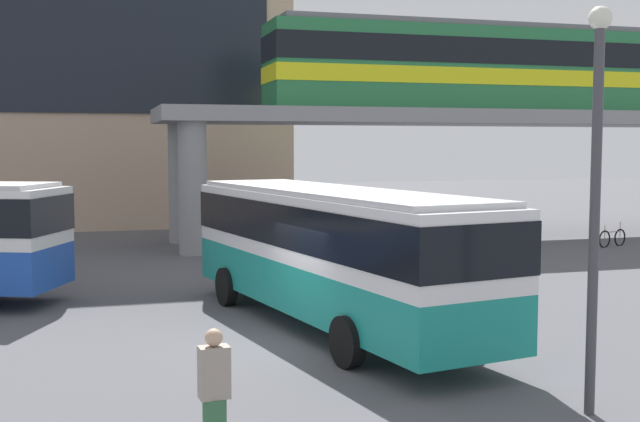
{
  "coord_description": "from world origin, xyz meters",
  "views": [
    {
      "loc": [
        -4.21,
        -16.08,
        4.22
      ],
      "look_at": [
        2.52,
        7.29,
        2.2
      ],
      "focal_mm": 44.75,
      "sensor_mm": 36.0,
      "label": 1
    }
  ],
  "objects_px": {
    "train": "(506,68)",
    "bicycle_red": "(419,243)",
    "pedestrian_walking_across": "(214,399)",
    "bicycle_silver": "(612,238)",
    "station_building": "(8,22)",
    "bicycle_black": "(490,247)",
    "bicycle_blue": "(396,253)",
    "bus_main": "(330,242)"
  },
  "relations": [
    {
      "from": "station_building",
      "to": "bicycle_blue",
      "type": "height_order",
      "value": "station_building"
    },
    {
      "from": "bus_main",
      "to": "pedestrian_walking_across",
      "type": "relative_size",
      "value": 6.25
    },
    {
      "from": "bicycle_silver",
      "to": "bicycle_red",
      "type": "distance_m",
      "value": 8.43
    },
    {
      "from": "bicycle_black",
      "to": "bicycle_silver",
      "type": "bearing_deg",
      "value": 12.15
    },
    {
      "from": "pedestrian_walking_across",
      "to": "bicycle_black",
      "type": "bearing_deg",
      "value": 52.08
    },
    {
      "from": "station_building",
      "to": "bicycle_black",
      "type": "bearing_deg",
      "value": -45.13
    },
    {
      "from": "bicycle_red",
      "to": "bicycle_silver",
      "type": "bearing_deg",
      "value": -4.78
    },
    {
      "from": "bicycle_black",
      "to": "pedestrian_walking_across",
      "type": "distance_m",
      "value": 21.07
    },
    {
      "from": "bicycle_silver",
      "to": "pedestrian_walking_across",
      "type": "bearing_deg",
      "value": -137.03
    },
    {
      "from": "bus_main",
      "to": "train",
      "type": "bearing_deg",
      "value": 49.84
    },
    {
      "from": "station_building",
      "to": "bicycle_black",
      "type": "distance_m",
      "value": 28.12
    },
    {
      "from": "station_building",
      "to": "train",
      "type": "bearing_deg",
      "value": -30.04
    },
    {
      "from": "station_building",
      "to": "bicycle_black",
      "type": "xyz_separation_m",
      "value": [
        18.46,
        -18.54,
        -10.3
      ]
    },
    {
      "from": "pedestrian_walking_across",
      "to": "bicycle_blue",
      "type": "bearing_deg",
      "value": 61.01
    },
    {
      "from": "bicycle_silver",
      "to": "bicycle_black",
      "type": "distance_m",
      "value": 6.51
    },
    {
      "from": "bicycle_red",
      "to": "station_building",
      "type": "bearing_deg",
      "value": 134.9
    },
    {
      "from": "train",
      "to": "bicycle_silver",
      "type": "height_order",
      "value": "train"
    },
    {
      "from": "bicycle_silver",
      "to": "pedestrian_walking_across",
      "type": "height_order",
      "value": "pedestrian_walking_across"
    },
    {
      "from": "train",
      "to": "bicycle_red",
      "type": "distance_m",
      "value": 10.0
    },
    {
      "from": "bicycle_black",
      "to": "bicycle_red",
      "type": "relative_size",
      "value": 1.0
    },
    {
      "from": "bicycle_silver",
      "to": "pedestrian_walking_across",
      "type": "relative_size",
      "value": 0.94
    },
    {
      "from": "bicycle_blue",
      "to": "bus_main",
      "type": "bearing_deg",
      "value": -119.87
    },
    {
      "from": "bicycle_silver",
      "to": "bicycle_blue",
      "type": "relative_size",
      "value": 0.96
    },
    {
      "from": "train",
      "to": "station_building",
      "type": "bearing_deg",
      "value": 149.96
    },
    {
      "from": "bicycle_black",
      "to": "station_building",
      "type": "bearing_deg",
      "value": 134.87
    },
    {
      "from": "bicycle_red",
      "to": "pedestrian_walking_across",
      "type": "distance_m",
      "value": 21.64
    },
    {
      "from": "bus_main",
      "to": "pedestrian_walking_across",
      "type": "distance_m",
      "value": 8.1
    },
    {
      "from": "bus_main",
      "to": "bicycle_blue",
      "type": "distance_m",
      "value": 10.5
    },
    {
      "from": "bicycle_black",
      "to": "bicycle_red",
      "type": "xyz_separation_m",
      "value": [
        -2.04,
        2.07,
        0.0
      ]
    },
    {
      "from": "train",
      "to": "pedestrian_walking_across",
      "type": "distance_m",
      "value": 28.68
    },
    {
      "from": "bus_main",
      "to": "bicycle_blue",
      "type": "relative_size",
      "value": 6.32
    },
    {
      "from": "bicycle_silver",
      "to": "pedestrian_walking_across",
      "type": "distance_m",
      "value": 26.39
    },
    {
      "from": "bus_main",
      "to": "bicycle_red",
      "type": "xyz_separation_m",
      "value": [
        7.16,
        11.6,
        -1.63
      ]
    },
    {
      "from": "bicycle_blue",
      "to": "pedestrian_walking_across",
      "type": "distance_m",
      "value": 18.39
    },
    {
      "from": "bicycle_red",
      "to": "bicycle_black",
      "type": "bearing_deg",
      "value": -45.42
    },
    {
      "from": "bicycle_red",
      "to": "bicycle_blue",
      "type": "height_order",
      "value": "same"
    },
    {
      "from": "train",
      "to": "bicycle_red",
      "type": "xyz_separation_m",
      "value": [
        -5.73,
        -3.67,
        -7.33
      ]
    },
    {
      "from": "pedestrian_walking_across",
      "to": "bicycle_silver",
      "type": "bearing_deg",
      "value": 42.97
    },
    {
      "from": "bicycle_silver",
      "to": "station_building",
      "type": "bearing_deg",
      "value": 145.32
    },
    {
      "from": "bicycle_black",
      "to": "pedestrian_walking_across",
      "type": "xyz_separation_m",
      "value": [
        -12.94,
        -16.61,
        0.5
      ]
    },
    {
      "from": "train",
      "to": "bicycle_red",
      "type": "bearing_deg",
      "value": -147.37
    },
    {
      "from": "pedestrian_walking_across",
      "to": "train",
      "type": "bearing_deg",
      "value": 53.35
    }
  ]
}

